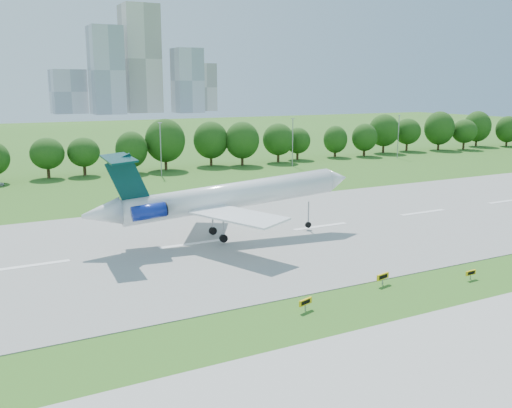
% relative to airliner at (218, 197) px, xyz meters
% --- Properties ---
extents(ground, '(600.00, 600.00, 0.00)m').
position_rel_airliner_xyz_m(ground, '(-3.81, -25.15, -5.92)').
color(ground, '#2B5516').
rests_on(ground, ground).
extents(runway, '(400.00, 45.00, 0.08)m').
position_rel_airliner_xyz_m(runway, '(-3.81, -0.15, -5.88)').
color(runway, gray).
rests_on(runway, ground).
extents(taxiway, '(400.00, 23.00, 0.08)m').
position_rel_airliner_xyz_m(taxiway, '(-3.81, -43.15, -5.88)').
color(taxiway, '#ADADA8').
rests_on(taxiway, ground).
extents(tree_line, '(288.40, 8.40, 10.40)m').
position_rel_airliner_xyz_m(tree_line, '(-3.81, 66.85, 0.27)').
color(tree_line, '#382314').
rests_on(tree_line, ground).
extents(light_poles, '(175.90, 0.25, 12.19)m').
position_rel_airliner_xyz_m(light_poles, '(-6.31, 56.85, 0.42)').
color(light_poles, gray).
rests_on(light_poles, ground).
extents(skyline, '(127.00, 52.00, 80.00)m').
position_rel_airliner_xyz_m(skyline, '(96.35, 365.46, 24.54)').
color(skyline, '#B2B2B7').
rests_on(skyline, ground).
extents(airliner, '(37.33, 27.02, 11.94)m').
position_rel_airliner_xyz_m(airliner, '(0.00, 0.00, 0.00)').
color(airliner, white).
rests_on(airliner, ground).
extents(taxi_sign_left, '(1.61, 0.66, 1.15)m').
position_rel_airliner_xyz_m(taxi_sign_left, '(-2.96, -25.91, -5.07)').
color(taxi_sign_left, gray).
rests_on(taxi_sign_left, ground).
extents(taxi_sign_centre, '(1.45, 0.27, 1.02)m').
position_rel_airliner_xyz_m(taxi_sign_centre, '(17.24, -26.88, -5.17)').
color(taxi_sign_centre, gray).
rests_on(taxi_sign_centre, ground).
extents(taxi_sign_right, '(1.77, 0.58, 1.24)m').
position_rel_airliner_xyz_m(taxi_sign_right, '(7.84, -23.84, -5.00)').
color(taxi_sign_right, gray).
rests_on(taxi_sign_right, ground).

